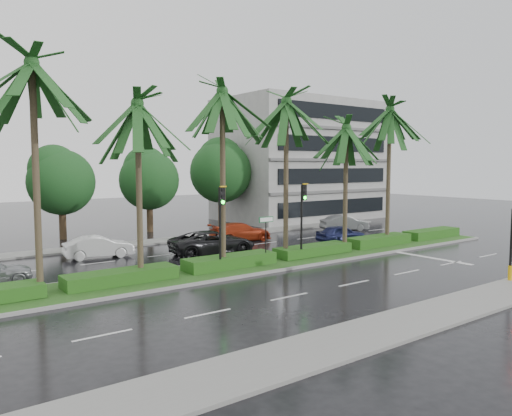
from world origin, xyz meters
TOP-DOWN VIEW (x-y plane):
  - ground at (0.00, 0.00)m, footprint 120.00×120.00m
  - near_sidewalk at (0.00, -10.20)m, footprint 40.00×2.40m
  - far_sidewalk at (0.00, 12.00)m, footprint 40.00×2.00m
  - median at (0.00, 1.00)m, footprint 36.00×4.00m
  - hedge at (0.00, 1.00)m, footprint 35.20×1.40m
  - lane_markings at (3.04, -0.43)m, footprint 34.00×13.06m
  - palm_row at (-1.25, 1.02)m, footprint 26.30×4.20m
  - signal_median_left at (-4.00, 0.30)m, footprint 0.34×0.42m
  - signal_median_right at (1.50, 0.30)m, footprint 0.34×0.42m
  - street_sign at (-1.00, 0.48)m, footprint 0.95×0.09m
  - bg_trees at (1.26, 17.59)m, footprint 33.23×5.58m
  - building at (17.00, 18.00)m, footprint 16.00×10.00m
  - car_white at (-7.43, 8.50)m, footprint 1.94×4.18m
  - car_darkgrey at (-1.36, 5.43)m, footprint 3.14×5.63m
  - car_red at (3.14, 8.84)m, footprint 2.46×4.83m
  - car_blue at (8.50, 4.00)m, footprint 2.02×3.86m
  - car_grey at (13.34, 8.23)m, footprint 2.76×4.21m

SIDE VIEW (x-z plane):
  - ground at x=0.00m, z-range 0.00..0.00m
  - lane_markings at x=3.04m, z-range 0.00..0.01m
  - near_sidewalk at x=0.00m, z-range 0.00..0.12m
  - far_sidewalk at x=0.00m, z-range 0.00..0.12m
  - median at x=0.00m, z-range 0.00..0.16m
  - hedge at x=0.00m, z-range 0.15..0.75m
  - car_blue at x=8.50m, z-range 0.00..1.25m
  - car_grey at x=13.34m, z-range 0.00..1.31m
  - car_white at x=-7.43m, z-range 0.00..1.33m
  - car_red at x=3.14m, z-range 0.00..1.34m
  - car_darkgrey at x=-1.36m, z-range 0.00..1.49m
  - street_sign at x=-1.00m, z-range 0.82..3.42m
  - signal_median_left at x=-4.00m, z-range 0.82..5.18m
  - signal_median_right at x=1.50m, z-range 0.82..5.18m
  - bg_trees at x=1.26m, z-range 0.82..8.88m
  - building at x=17.00m, z-range 0.00..12.00m
  - palm_row at x=-1.25m, z-range 3.11..13.40m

